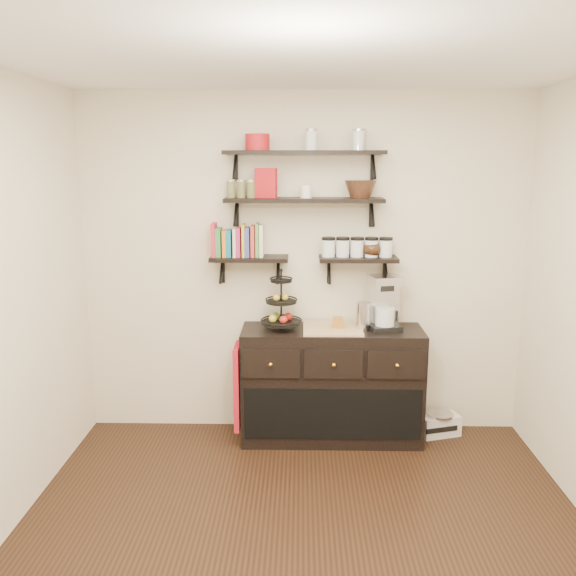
{
  "coord_description": "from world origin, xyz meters",
  "views": [
    {
      "loc": [
        -0.02,
        -3.02,
        2.19
      ],
      "look_at": [
        -0.11,
        1.15,
        1.3
      ],
      "focal_mm": 38.0,
      "sensor_mm": 36.0,
      "label": 1
    }
  ],
  "objects_px": {
    "fruit_stand": "(282,309)",
    "radio": "(440,424)",
    "sideboard": "(332,384)",
    "coffee_maker": "(384,303)"
  },
  "relations": [
    {
      "from": "fruit_stand",
      "to": "radio",
      "type": "distance_m",
      "value": 1.6
    },
    {
      "from": "sideboard",
      "to": "radio",
      "type": "xyz_separation_m",
      "value": [
        0.88,
        0.06,
        -0.36
      ]
    },
    {
      "from": "fruit_stand",
      "to": "radio",
      "type": "relative_size",
      "value": 1.31
    },
    {
      "from": "sideboard",
      "to": "fruit_stand",
      "type": "relative_size",
      "value": 3.09
    },
    {
      "from": "coffee_maker",
      "to": "radio",
      "type": "relative_size",
      "value": 1.23
    },
    {
      "from": "fruit_stand",
      "to": "coffee_maker",
      "type": "bearing_deg",
      "value": 1.88
    },
    {
      "from": "fruit_stand",
      "to": "radio",
      "type": "xyz_separation_m",
      "value": [
        1.27,
        0.06,
        -0.96
      ]
    },
    {
      "from": "sideboard",
      "to": "radio",
      "type": "distance_m",
      "value": 0.95
    },
    {
      "from": "sideboard",
      "to": "coffee_maker",
      "type": "relative_size",
      "value": 3.3
    },
    {
      "from": "coffee_maker",
      "to": "sideboard",
      "type": "bearing_deg",
      "value": 171.68
    }
  ]
}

